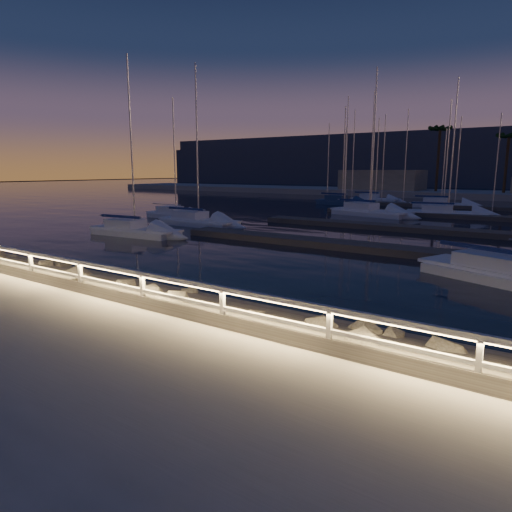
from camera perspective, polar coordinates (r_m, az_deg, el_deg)
The scene contains 17 objects.
ground at distance 14.68m, azimuth -16.49°, elevation -5.45°, with size 400.00×400.00×0.00m, color #A69E95.
harbor_water at distance 41.77m, azimuth 19.06°, elevation 3.36°, with size 400.00×440.00×0.60m.
guard_rail at distance 14.54m, azimuth -16.83°, elevation -2.47°, with size 44.11×0.12×1.06m.
riprap at distance 12.83m, azimuth 2.10°, elevation -8.35°, with size 41.33×3.17×1.38m.
floating_docks at distance 42.94m, azimuth 19.57°, elevation 4.28°, with size 22.00×36.00×0.40m.
far_shore at distance 83.63m, azimuth 27.16°, elevation 7.05°, with size 160.00×14.00×5.20m.
palm_left at distance 83.20m, azimuth 22.02°, elevation 14.24°, with size 3.00×3.00×11.20m.
palm_center at distance 82.39m, azimuth 29.06°, elevation 12.78°, with size 3.00×3.00×9.70m.
distant_hills at distance 146.26m, azimuth 21.92°, elevation 10.29°, with size 230.00×37.50×18.00m.
sailboat_a at distance 44.59m, azimuth -10.11°, elevation 5.23°, with size 6.54×2.04×11.14m.
sailboat_b at distance 33.39m, azimuth -15.08°, elevation 3.22°, with size 7.32×2.78×12.19m.
sailboat_f at distance 38.31m, azimuth -7.40°, elevation 4.45°, with size 7.63×2.48×12.89m.
sailboat_i at distance 61.80m, azimuth 10.58°, elevation 6.74°, with size 7.62×3.19×12.68m.
sailboat_j at distance 47.54m, azimuth 13.88°, elevation 5.47°, with size 8.71×4.17×14.33m.
sailboat_k at distance 49.06m, azimuth 22.62°, elevation 5.06°, with size 8.08×3.65×13.25m.
sailboat_m at distance 68.05m, azimuth 14.54°, elevation 6.92°, with size 6.93×2.26×11.76m.
sailboat_n at distance 60.67m, azimuth 22.20°, elevation 6.04°, with size 7.75×3.24×12.83m.
Camera 1 is at (11.09, -8.75, 3.98)m, focal length 32.00 mm.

